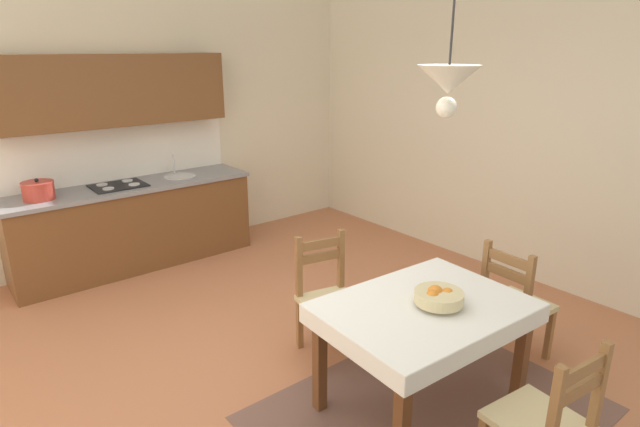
{
  "coord_description": "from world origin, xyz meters",
  "views": [
    {
      "loc": [
        -1.87,
        -2.71,
        2.27
      ],
      "look_at": [
        0.48,
        0.2,
        1.06
      ],
      "focal_mm": 29.06,
      "sensor_mm": 36.0,
      "label": 1
    }
  ],
  "objects_px": {
    "dining_table": "(423,323)",
    "dining_chair_kitchen_side": "(328,299)",
    "fruit_bowl": "(438,297)",
    "dining_chair_camera_side": "(545,425)",
    "dining_chair_window_side": "(514,305)",
    "kitchen_cabinetry": "(129,188)",
    "pendant_lamp": "(448,81)"
  },
  "relations": [
    {
      "from": "pendant_lamp",
      "to": "fruit_bowl",
      "type": "bearing_deg",
      "value": 25.57
    },
    {
      "from": "dining_chair_kitchen_side",
      "to": "fruit_bowl",
      "type": "relative_size",
      "value": 3.1
    },
    {
      "from": "dining_table",
      "to": "pendant_lamp",
      "type": "relative_size",
      "value": 1.62
    },
    {
      "from": "dining_chair_kitchen_side",
      "to": "dining_chair_window_side",
      "type": "relative_size",
      "value": 1.0
    },
    {
      "from": "dining_chair_kitchen_side",
      "to": "dining_chair_window_side",
      "type": "xyz_separation_m",
      "value": [
        1.01,
        -0.94,
        0.0
      ]
    },
    {
      "from": "kitchen_cabinetry",
      "to": "fruit_bowl",
      "type": "xyz_separation_m",
      "value": [
        0.61,
        -3.58,
        -0.04
      ]
    },
    {
      "from": "dining_table",
      "to": "pendant_lamp",
      "type": "xyz_separation_m",
      "value": [
        -0.11,
        -0.14,
        1.48
      ]
    },
    {
      "from": "dining_table",
      "to": "dining_chair_window_side",
      "type": "relative_size",
      "value": 1.4
    },
    {
      "from": "kitchen_cabinetry",
      "to": "dining_chair_kitchen_side",
      "type": "relative_size",
      "value": 2.67
    },
    {
      "from": "dining_chair_kitchen_side",
      "to": "dining_chair_camera_side",
      "type": "relative_size",
      "value": 1.0
    },
    {
      "from": "dining_chair_kitchen_side",
      "to": "fruit_bowl",
      "type": "xyz_separation_m",
      "value": [
        0.08,
        -0.95,
        0.37
      ]
    },
    {
      "from": "dining_table",
      "to": "fruit_bowl",
      "type": "relative_size",
      "value": 4.34
    },
    {
      "from": "dining_table",
      "to": "dining_chair_window_side",
      "type": "bearing_deg",
      "value": -3.28
    },
    {
      "from": "dining_chair_window_side",
      "to": "fruit_bowl",
      "type": "bearing_deg",
      "value": -179.49
    },
    {
      "from": "dining_chair_window_side",
      "to": "fruit_bowl",
      "type": "relative_size",
      "value": 3.1
    },
    {
      "from": "dining_table",
      "to": "pendant_lamp",
      "type": "distance_m",
      "value": 1.49
    },
    {
      "from": "dining_chair_kitchen_side",
      "to": "fruit_bowl",
      "type": "distance_m",
      "value": 1.02
    },
    {
      "from": "dining_table",
      "to": "dining_chair_kitchen_side",
      "type": "bearing_deg",
      "value": 92.44
    },
    {
      "from": "kitchen_cabinetry",
      "to": "fruit_bowl",
      "type": "bearing_deg",
      "value": -80.3
    },
    {
      "from": "dining_chair_kitchen_side",
      "to": "fruit_bowl",
      "type": "bearing_deg",
      "value": -85.05
    },
    {
      "from": "dining_table",
      "to": "dining_chair_kitchen_side",
      "type": "height_order",
      "value": "dining_chair_kitchen_side"
    },
    {
      "from": "dining_chair_camera_side",
      "to": "dining_chair_window_side",
      "type": "distance_m",
      "value": 1.31
    },
    {
      "from": "fruit_bowl",
      "to": "dining_chair_camera_side",
      "type": "bearing_deg",
      "value": -97.52
    },
    {
      "from": "dining_chair_window_side",
      "to": "dining_chair_kitchen_side",
      "type": "bearing_deg",
      "value": 137.1
    },
    {
      "from": "kitchen_cabinetry",
      "to": "dining_table",
      "type": "distance_m",
      "value": 3.57
    },
    {
      "from": "kitchen_cabinetry",
      "to": "dining_chair_kitchen_side",
      "type": "distance_m",
      "value": 2.72
    },
    {
      "from": "kitchen_cabinetry",
      "to": "dining_chair_camera_side",
      "type": "xyz_separation_m",
      "value": [
        0.51,
        -4.37,
        -0.41
      ]
    },
    {
      "from": "dining_chair_camera_side",
      "to": "pendant_lamp",
      "type": "distance_m",
      "value": 1.81
    },
    {
      "from": "dining_table",
      "to": "kitchen_cabinetry",
      "type": "bearing_deg",
      "value": 99.17
    },
    {
      "from": "kitchen_cabinetry",
      "to": "dining_chair_window_side",
      "type": "relative_size",
      "value": 2.67
    },
    {
      "from": "dining_chair_kitchen_side",
      "to": "dining_chair_camera_side",
      "type": "bearing_deg",
      "value": -90.75
    },
    {
      "from": "dining_table",
      "to": "dining_chair_window_side",
      "type": "xyz_separation_m",
      "value": [
        0.97,
        -0.06,
        -0.17
      ]
    }
  ]
}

